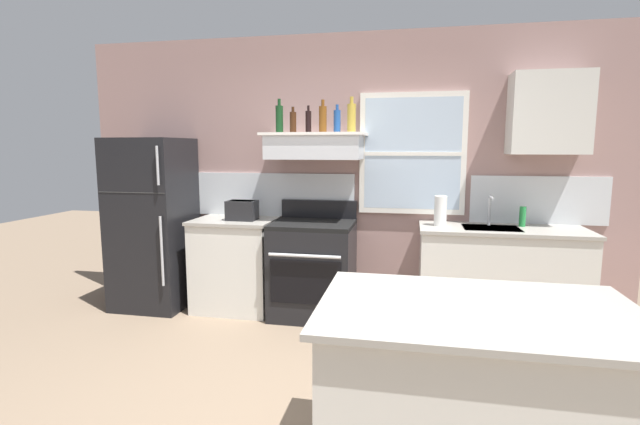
# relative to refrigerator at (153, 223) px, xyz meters

# --- Properties ---
(back_wall) EXTENTS (5.40, 0.11, 2.70)m
(back_wall) POSITION_rel_refrigerator_xyz_m (1.93, 0.39, 0.50)
(back_wall) COLOR gray
(back_wall) RESTS_ON ground_plane
(refrigerator) EXTENTS (0.70, 0.72, 1.70)m
(refrigerator) POSITION_rel_refrigerator_xyz_m (0.00, 0.00, 0.00)
(refrigerator) COLOR black
(refrigerator) RESTS_ON ground_plane
(counter_left_of_stove) EXTENTS (0.79, 0.63, 0.91)m
(counter_left_of_stove) POSITION_rel_refrigerator_xyz_m (0.85, 0.06, -0.39)
(counter_left_of_stove) COLOR silver
(counter_left_of_stove) RESTS_ON ground_plane
(toaster) EXTENTS (0.30, 0.20, 0.19)m
(toaster) POSITION_rel_refrigerator_xyz_m (0.94, 0.02, 0.16)
(toaster) COLOR black
(toaster) RESTS_ON counter_left_of_stove
(stove_range) EXTENTS (0.76, 0.69, 1.09)m
(stove_range) POSITION_rel_refrigerator_xyz_m (1.65, 0.02, -0.39)
(stove_range) COLOR black
(stove_range) RESTS_ON ground_plane
(range_hood_shelf) EXTENTS (0.96, 0.52, 0.24)m
(range_hood_shelf) POSITION_rel_refrigerator_xyz_m (1.65, 0.12, 0.77)
(range_hood_shelf) COLOR silver
(bottle_dark_green_wine) EXTENTS (0.07, 0.07, 0.32)m
(bottle_dark_green_wine) POSITION_rel_refrigerator_xyz_m (1.30, 0.12, 1.03)
(bottle_dark_green_wine) COLOR #143819
(bottle_dark_green_wine) RESTS_ON range_hood_shelf
(bottle_brown_stout) EXTENTS (0.06, 0.06, 0.24)m
(bottle_brown_stout) POSITION_rel_refrigerator_xyz_m (1.45, 0.08, 1.00)
(bottle_brown_stout) COLOR #381E0F
(bottle_brown_stout) RESTS_ON range_hood_shelf
(bottle_balsamic_dark) EXTENTS (0.06, 0.06, 0.25)m
(bottle_balsamic_dark) POSITION_rel_refrigerator_xyz_m (1.58, 0.13, 1.00)
(bottle_balsamic_dark) COLOR black
(bottle_balsamic_dark) RESTS_ON range_hood_shelf
(bottle_amber_wine) EXTENTS (0.07, 0.07, 0.30)m
(bottle_amber_wine) POSITION_rel_refrigerator_xyz_m (1.72, 0.12, 1.02)
(bottle_amber_wine) COLOR brown
(bottle_amber_wine) RESTS_ON range_hood_shelf
(bottle_blue_liqueur) EXTENTS (0.07, 0.07, 0.26)m
(bottle_blue_liqueur) POSITION_rel_refrigerator_xyz_m (1.85, 0.17, 1.00)
(bottle_blue_liqueur) COLOR #1E478C
(bottle_blue_liqueur) RESTS_ON range_hood_shelf
(bottle_champagne_gold_foil) EXTENTS (0.08, 0.08, 0.33)m
(bottle_champagne_gold_foil) POSITION_rel_refrigerator_xyz_m (1.99, 0.14, 1.03)
(bottle_champagne_gold_foil) COLOR #B29333
(bottle_champagne_gold_foil) RESTS_ON range_hood_shelf
(counter_right_with_sink) EXTENTS (1.43, 0.63, 0.91)m
(counter_right_with_sink) POSITION_rel_refrigerator_xyz_m (3.35, 0.06, -0.39)
(counter_right_with_sink) COLOR silver
(counter_right_with_sink) RESTS_ON ground_plane
(sink_faucet) EXTENTS (0.03, 0.17, 0.28)m
(sink_faucet) POSITION_rel_refrigerator_xyz_m (3.25, 0.16, 0.23)
(sink_faucet) COLOR silver
(sink_faucet) RESTS_ON counter_right_with_sink
(paper_towel_roll) EXTENTS (0.11, 0.11, 0.27)m
(paper_towel_roll) POSITION_rel_refrigerator_xyz_m (2.81, 0.06, 0.19)
(paper_towel_roll) COLOR white
(paper_towel_roll) RESTS_ON counter_right_with_sink
(dish_soap_bottle) EXTENTS (0.06, 0.06, 0.18)m
(dish_soap_bottle) POSITION_rel_refrigerator_xyz_m (3.53, 0.16, 0.15)
(dish_soap_bottle) COLOR #268C3F
(dish_soap_bottle) RESTS_ON counter_right_with_sink
(kitchen_island) EXTENTS (1.40, 0.90, 0.91)m
(kitchen_island) POSITION_rel_refrigerator_xyz_m (2.86, -2.10, -0.39)
(kitchen_island) COLOR silver
(kitchen_island) RESTS_ON ground_plane
(upper_cabinet_right) EXTENTS (0.64, 0.32, 0.70)m
(upper_cabinet_right) POSITION_rel_refrigerator_xyz_m (3.70, 0.20, 1.05)
(upper_cabinet_right) COLOR silver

